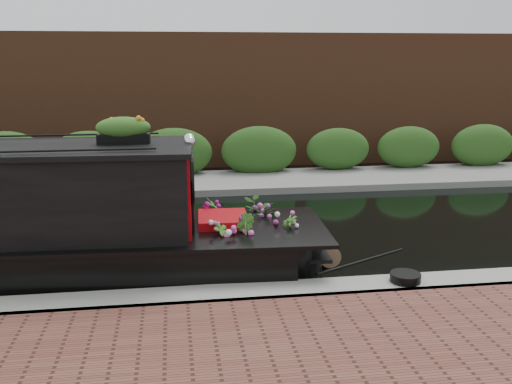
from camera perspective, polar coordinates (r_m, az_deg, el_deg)
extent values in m
plane|color=black|center=(10.92, -7.36, -4.41)|extent=(80.00, 80.00, 0.00)
cube|color=gray|center=(7.85, -6.86, -11.80)|extent=(40.00, 0.60, 0.50)
cube|color=slate|center=(14.98, -7.69, 0.51)|extent=(40.00, 2.40, 0.34)
cube|color=#264E1A|center=(15.86, -7.74, 1.23)|extent=(40.00, 1.10, 2.80)
cube|color=brown|center=(17.91, -7.83, 2.65)|extent=(40.00, 1.00, 8.00)
cube|color=#B4070E|center=(8.81, -6.59, 0.37)|extent=(0.13, 1.66, 1.28)
cube|color=black|center=(8.03, -15.45, -0.80)|extent=(0.86, 0.07, 0.52)
cube|color=#B4070E|center=(9.01, -3.33, -3.79)|extent=(0.80, 0.89, 0.47)
sphere|color=white|center=(8.54, -6.64, 5.05)|extent=(0.17, 0.17, 0.17)
sphere|color=white|center=(8.80, -6.69, 5.30)|extent=(0.17, 0.17, 0.17)
cube|color=black|center=(8.69, -13.08, 5.22)|extent=(0.77, 0.24, 0.14)
ellipsoid|color=orange|center=(8.67, -13.14, 6.43)|extent=(0.84, 0.23, 0.23)
imported|color=#366923|center=(8.44, -3.47, -4.78)|extent=(0.33, 0.34, 0.54)
imported|color=#366923|center=(8.47, -1.18, -4.34)|extent=(0.36, 0.41, 0.64)
imported|color=#366923|center=(9.49, 0.59, -2.41)|extent=(0.70, 0.66, 0.62)
imported|color=#366923|center=(8.84, 3.34, -4.01)|extent=(0.36, 0.36, 0.52)
imported|color=#366923|center=(9.59, -4.31, -2.32)|extent=(0.25, 0.34, 0.61)
cylinder|color=#8A6649|center=(9.46, 7.15, -6.14)|extent=(0.35, 0.40, 0.35)
cylinder|color=black|center=(8.35, 14.71, -8.25)|extent=(0.43, 0.43, 0.12)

